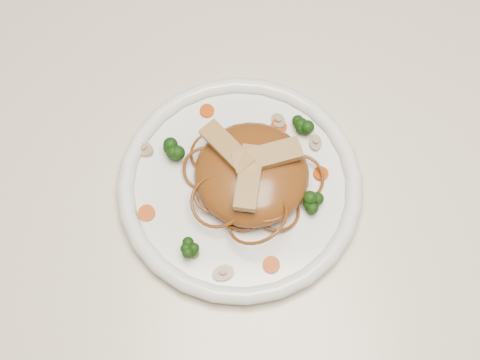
{
  "coord_description": "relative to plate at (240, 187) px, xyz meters",
  "views": [
    {
      "loc": [
        -0.09,
        -0.24,
        1.49
      ],
      "look_at": [
        -0.07,
        0.07,
        0.78
      ],
      "focal_mm": 50.09,
      "sensor_mm": 36.0,
      "label": 1
    }
  ],
  "objects": [
    {
      "name": "ground",
      "position": [
        0.07,
        -0.07,
        -0.76
      ],
      "size": [
        4.0,
        4.0,
        0.0
      ],
      "primitive_type": "plane",
      "color": "brown",
      "rests_on": "ground"
    },
    {
      "name": "table",
      "position": [
        0.07,
        -0.07,
        -0.11
      ],
      "size": [
        1.2,
        0.8,
        0.75
      ],
      "color": "beige",
      "rests_on": "ground"
    },
    {
      "name": "plate",
      "position": [
        0.0,
        0.0,
        0.0
      ],
      "size": [
        0.29,
        0.29,
        0.02
      ],
      "primitive_type": "cylinder",
      "rotation": [
        0.0,
        0.0,
        0.01
      ],
      "color": "white",
      "rests_on": "table"
    },
    {
      "name": "noodle_mound",
      "position": [
        0.01,
        0.0,
        0.03
      ],
      "size": [
        0.15,
        0.15,
        0.04
      ],
      "primitive_type": "ellipsoid",
      "rotation": [
        0.0,
        0.0,
        -0.12
      ],
      "color": "brown",
      "rests_on": "plate"
    },
    {
      "name": "chicken_a",
      "position": [
        0.03,
        0.01,
        0.06
      ],
      "size": [
        0.08,
        0.04,
        0.01
      ],
      "primitive_type": "cube",
      "rotation": [
        0.0,
        0.0,
        0.24
      ],
      "color": "tan",
      "rests_on": "noodle_mound"
    },
    {
      "name": "chicken_b",
      "position": [
        -0.01,
        0.03,
        0.06
      ],
      "size": [
        0.06,
        0.07,
        0.01
      ],
      "primitive_type": "cube",
      "rotation": [
        0.0,
        0.0,
        2.22
      ],
      "color": "tan",
      "rests_on": "noodle_mound"
    },
    {
      "name": "chicken_c",
      "position": [
        0.01,
        -0.01,
        0.06
      ],
      "size": [
        0.04,
        0.08,
        0.01
      ],
      "primitive_type": "cube",
      "rotation": [
        0.0,
        0.0,
        4.51
      ],
      "color": "tan",
      "rests_on": "noodle_mound"
    },
    {
      "name": "broccoli_0",
      "position": [
        0.08,
        0.07,
        0.02
      ],
      "size": [
        0.02,
        0.02,
        0.03
      ],
      "primitive_type": null,
      "rotation": [
        0.0,
        0.0,
        0.02
      ],
      "color": "#12340A",
      "rests_on": "plate"
    },
    {
      "name": "broccoli_1",
      "position": [
        -0.07,
        0.04,
        0.02
      ],
      "size": [
        0.03,
        0.03,
        0.03
      ],
      "primitive_type": null,
      "rotation": [
        0.0,
        0.0,
        -0.4
      ],
      "color": "#12340A",
      "rests_on": "plate"
    },
    {
      "name": "broccoli_2",
      "position": [
        -0.06,
        -0.08,
        0.02
      ],
      "size": [
        0.04,
        0.04,
        0.03
      ],
      "primitive_type": null,
      "rotation": [
        0.0,
        0.0,
        0.35
      ],
      "color": "#12340A",
      "rests_on": "plate"
    },
    {
      "name": "broccoli_3",
      "position": [
        0.08,
        -0.04,
        0.02
      ],
      "size": [
        0.03,
        0.03,
        0.03
      ],
      "primitive_type": null,
      "rotation": [
        0.0,
        0.0,
        0.14
      ],
      "color": "#12340A",
      "rests_on": "plate"
    },
    {
      "name": "carrot_0",
      "position": [
        0.05,
        0.07,
        0.01
      ],
      "size": [
        0.03,
        0.03,
        0.0
      ],
      "primitive_type": "cylinder",
      "rotation": [
        0.0,
        0.0,
        -0.35
      ],
      "color": "#BA4A06",
      "rests_on": "plate"
    },
    {
      "name": "carrot_1",
      "position": [
        -0.11,
        -0.03,
        0.01
      ],
      "size": [
        0.03,
        0.03,
        0.0
      ],
      "primitive_type": "cylinder",
      "rotation": [
        0.0,
        0.0,
        0.43
      ],
      "color": "#BA4A06",
      "rests_on": "plate"
    },
    {
      "name": "carrot_2",
      "position": [
        0.1,
        0.01,
        0.01
      ],
      "size": [
        0.02,
        0.02,
        0.0
      ],
      "primitive_type": "cylinder",
      "rotation": [
        0.0,
        0.0,
        -0.04
      ],
      "color": "#BA4A06",
      "rests_on": "plate"
    },
    {
      "name": "carrot_3",
      "position": [
        -0.04,
        0.1,
        0.01
      ],
      "size": [
        0.02,
        0.02,
        0.0
      ],
      "primitive_type": "cylinder",
      "rotation": [
        0.0,
        0.0,
        -0.09
      ],
      "color": "#BA4A06",
      "rests_on": "plate"
    },
    {
      "name": "carrot_4",
      "position": [
        0.03,
        -0.1,
        0.01
      ],
      "size": [
        0.02,
        0.02,
        0.0
      ],
      "primitive_type": "cylinder",
      "rotation": [
        0.0,
        0.0,
        0.06
      ],
      "color": "#BA4A06",
      "rests_on": "plate"
    },
    {
      "name": "mushroom_0",
      "position": [
        -0.02,
        -0.11,
        0.01
      ],
      "size": [
        0.03,
        0.03,
        0.01
      ],
      "primitive_type": "cylinder",
      "rotation": [
        0.0,
        0.0,
        0.22
      ],
      "color": "#BFAC8F",
      "rests_on": "plate"
    },
    {
      "name": "mushroom_1",
      "position": [
        0.09,
        0.05,
        0.01
      ],
      "size": [
        0.02,
        0.02,
        0.01
      ],
      "primitive_type": "cylinder",
      "rotation": [
        0.0,
        0.0,
        1.5
      ],
      "color": "#BFAC8F",
      "rests_on": "plate"
    },
    {
      "name": "mushroom_2",
      "position": [
        -0.11,
        0.05,
        0.01
      ],
      "size": [
        0.04,
        0.04,
        0.01
      ],
      "primitive_type": "cylinder",
      "rotation": [
        0.0,
        0.0,
        -0.58
      ],
      "color": "#BFAC8F",
      "rests_on": "plate"
    },
    {
      "name": "mushroom_3",
      "position": [
        0.05,
        0.08,
        0.01
      ],
      "size": [
        0.03,
        0.03,
        0.01
      ],
      "primitive_type": "cylinder",
      "rotation": [
        0.0,
        0.0,
        1.9
      ],
      "color": "#BFAC8F",
      "rests_on": "plate"
    }
  ]
}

